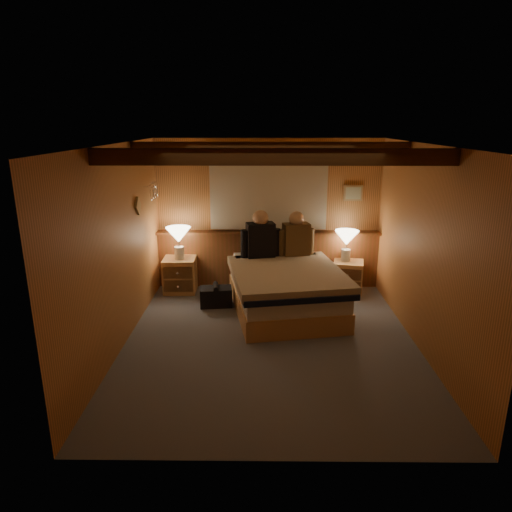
{
  "coord_description": "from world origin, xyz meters",
  "views": [
    {
      "loc": [
        -0.12,
        -5.17,
        2.64
      ],
      "look_at": [
        -0.18,
        0.4,
        1.0
      ],
      "focal_mm": 32.0,
      "sensor_mm": 36.0,
      "label": 1
    }
  ],
  "objects_px": {
    "lamp_left": "(178,237)",
    "duffel_bag": "(216,296)",
    "person_right": "(296,237)",
    "bed": "(285,289)",
    "nightstand_right": "(348,277)",
    "lamp_right": "(347,240)",
    "person_left": "(261,237)",
    "nightstand_left": "(180,275)"
  },
  "relations": [
    {
      "from": "nightstand_left",
      "to": "person_right",
      "type": "relative_size",
      "value": 0.78
    },
    {
      "from": "nightstand_right",
      "to": "lamp_right",
      "type": "relative_size",
      "value": 1.09
    },
    {
      "from": "nightstand_left",
      "to": "nightstand_right",
      "type": "height_order",
      "value": "nightstand_left"
    },
    {
      "from": "lamp_left",
      "to": "nightstand_right",
      "type": "bearing_deg",
      "value": 0.73
    },
    {
      "from": "lamp_left",
      "to": "duffel_bag",
      "type": "xyz_separation_m",
      "value": [
        0.62,
        -0.58,
        -0.77
      ]
    },
    {
      "from": "nightstand_left",
      "to": "lamp_right",
      "type": "distance_m",
      "value": 2.72
    },
    {
      "from": "lamp_right",
      "to": "duffel_bag",
      "type": "xyz_separation_m",
      "value": [
        -2.02,
        -0.66,
        -0.7
      ]
    },
    {
      "from": "lamp_right",
      "to": "person_left",
      "type": "relative_size",
      "value": 0.66
    },
    {
      "from": "nightstand_left",
      "to": "person_left",
      "type": "relative_size",
      "value": 0.74
    },
    {
      "from": "nightstand_right",
      "to": "lamp_right",
      "type": "distance_m",
      "value": 0.6
    },
    {
      "from": "person_right",
      "to": "duffel_bag",
      "type": "bearing_deg",
      "value": -171.04
    },
    {
      "from": "person_left",
      "to": "bed",
      "type": "bearing_deg",
      "value": -70.69
    },
    {
      "from": "lamp_right",
      "to": "lamp_left",
      "type": "bearing_deg",
      "value": -178.14
    },
    {
      "from": "duffel_bag",
      "to": "bed",
      "type": "bearing_deg",
      "value": -17.71
    },
    {
      "from": "nightstand_left",
      "to": "lamp_right",
      "type": "xyz_separation_m",
      "value": [
        2.65,
        0.07,
        0.57
      ]
    },
    {
      "from": "bed",
      "to": "lamp_right",
      "type": "height_order",
      "value": "lamp_right"
    },
    {
      "from": "nightstand_right",
      "to": "person_right",
      "type": "bearing_deg",
      "value": -160.15
    },
    {
      "from": "duffel_bag",
      "to": "nightstand_right",
      "type": "bearing_deg",
      "value": 9.74
    },
    {
      "from": "person_left",
      "to": "lamp_left",
      "type": "bearing_deg",
      "value": 159.56
    },
    {
      "from": "nightstand_left",
      "to": "person_right",
      "type": "bearing_deg",
      "value": -4.39
    },
    {
      "from": "nightstand_left",
      "to": "nightstand_right",
      "type": "distance_m",
      "value": 2.7
    },
    {
      "from": "nightstand_right",
      "to": "person_left",
      "type": "bearing_deg",
      "value": -158.99
    },
    {
      "from": "duffel_bag",
      "to": "person_right",
      "type": "bearing_deg",
      "value": 15.46
    },
    {
      "from": "nightstand_left",
      "to": "duffel_bag",
      "type": "relative_size",
      "value": 1.11
    },
    {
      "from": "bed",
      "to": "person_right",
      "type": "relative_size",
      "value": 3.02
    },
    {
      "from": "bed",
      "to": "duffel_bag",
      "type": "bearing_deg",
      "value": 159.08
    },
    {
      "from": "nightstand_right",
      "to": "lamp_left",
      "type": "xyz_separation_m",
      "value": [
        -2.69,
        -0.03,
        0.66
      ]
    },
    {
      "from": "person_right",
      "to": "duffel_bag",
      "type": "height_order",
      "value": "person_right"
    },
    {
      "from": "bed",
      "to": "person_right",
      "type": "height_order",
      "value": "person_right"
    },
    {
      "from": "lamp_right",
      "to": "duffel_bag",
      "type": "distance_m",
      "value": 2.24
    },
    {
      "from": "person_right",
      "to": "duffel_bag",
      "type": "xyz_separation_m",
      "value": [
        -1.21,
        -0.49,
        -0.79
      ]
    },
    {
      "from": "bed",
      "to": "nightstand_left",
      "type": "height_order",
      "value": "bed"
    },
    {
      "from": "bed",
      "to": "person_right",
      "type": "xyz_separation_m",
      "value": [
        0.19,
        0.69,
        0.59
      ]
    },
    {
      "from": "nightstand_right",
      "to": "person_left",
      "type": "xyz_separation_m",
      "value": [
        -1.4,
        -0.22,
        0.7
      ]
    },
    {
      "from": "nightstand_left",
      "to": "person_left",
      "type": "height_order",
      "value": "person_left"
    },
    {
      "from": "lamp_left",
      "to": "person_right",
      "type": "relative_size",
      "value": 0.72
    },
    {
      "from": "lamp_left",
      "to": "lamp_right",
      "type": "distance_m",
      "value": 2.65
    },
    {
      "from": "bed",
      "to": "nightstand_left",
      "type": "bearing_deg",
      "value": 144.45
    },
    {
      "from": "lamp_left",
      "to": "person_left",
      "type": "relative_size",
      "value": 0.68
    },
    {
      "from": "lamp_right",
      "to": "duffel_bag",
      "type": "height_order",
      "value": "lamp_right"
    },
    {
      "from": "nightstand_right",
      "to": "lamp_right",
      "type": "height_order",
      "value": "lamp_right"
    },
    {
      "from": "nightstand_left",
      "to": "lamp_left",
      "type": "xyz_separation_m",
      "value": [
        0.01,
        -0.01,
        0.64
      ]
    }
  ]
}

